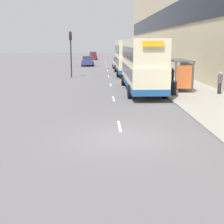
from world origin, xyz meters
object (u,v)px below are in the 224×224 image
(car_2, at_px, (93,56))
(traffic_light_far_kerb, at_px, (71,47))
(car_0, at_px, (88,61))
(pedestrian_1, at_px, (170,82))
(pedestrian_at_shelter, at_px, (172,76))
(bus_shelter, at_px, (182,69))
(pedestrian_2, at_px, (220,83))
(double_decker_bus_ahead, at_px, (127,56))
(double_decker_bus_near, at_px, (142,64))
(litter_bin, at_px, (173,88))
(car_1, at_px, (119,63))

(car_2, distance_m, traffic_light_far_kerb, 39.38)
(car_0, xyz_separation_m, pedestrian_1, (7.86, -30.56, 0.11))
(car_2, distance_m, pedestrian_at_shelter, 48.21)
(bus_shelter, bearing_deg, car_2, 99.72)
(bus_shelter, relative_size, pedestrian_2, 2.45)
(double_decker_bus_ahead, height_order, car_0, double_decker_bus_ahead)
(double_decker_bus_near, xyz_separation_m, pedestrian_at_shelter, (3.23, 2.71, -1.32))
(car_2, bearing_deg, double_decker_bus_near, 96.06)
(double_decker_bus_ahead, distance_m, traffic_light_far_kerb, 7.57)
(double_decker_bus_near, relative_size, car_0, 2.66)
(pedestrian_1, distance_m, litter_bin, 1.42)
(pedestrian_at_shelter, bearing_deg, litter_bin, -101.99)
(car_0, relative_size, pedestrian_at_shelter, 2.56)
(car_1, distance_m, pedestrian_1, 25.62)
(pedestrian_at_shelter, bearing_deg, pedestrian_2, -63.37)
(double_decker_bus_near, xyz_separation_m, car_0, (-5.77, 29.24, -1.44))
(bus_shelter, xyz_separation_m, car_1, (-3.82, 24.33, -1.03))
(bus_shelter, relative_size, car_2, 1.04)
(double_decker_bus_near, xyz_separation_m, traffic_light_far_kerb, (-6.88, 10.89, 1.25))
(car_1, bearing_deg, bus_shelter, -81.07)
(pedestrian_2, height_order, traffic_light_far_kerb, traffic_light_far_kerb)
(pedestrian_1, xyz_separation_m, litter_bin, (-0.02, -1.39, -0.29))
(double_decker_bus_ahead, relative_size, traffic_light_far_kerb, 1.96)
(traffic_light_far_kerb, bearing_deg, pedestrian_1, -53.69)
(car_2, xyz_separation_m, pedestrian_at_shelter, (8.55, -47.45, 0.06))
(pedestrian_1, bearing_deg, car_1, 95.87)
(double_decker_bus_ahead, distance_m, pedestrian_1, 15.63)
(bus_shelter, height_order, car_1, bus_shelter)
(pedestrian_1, height_order, pedestrian_2, pedestrian_2)
(car_1, xyz_separation_m, pedestrian_1, (2.62, -25.49, 0.12))
(pedestrian_1, height_order, traffic_light_far_kerb, traffic_light_far_kerb)
(litter_bin, bearing_deg, bus_shelter, 64.37)
(car_0, height_order, car_2, car_2)
(pedestrian_1, bearing_deg, pedestrian_at_shelter, 74.37)
(bus_shelter, xyz_separation_m, pedestrian_2, (2.46, -2.18, -0.86))
(car_0, relative_size, litter_bin, 3.92)
(car_0, bearing_deg, double_decker_bus_ahead, 110.39)
(car_1, bearing_deg, pedestrian_at_shelter, -80.09)
(double_decker_bus_near, xyz_separation_m, double_decker_bus_ahead, (-0.13, 14.09, -0.00))
(car_0, height_order, traffic_light_far_kerb, traffic_light_far_kerb)
(pedestrian_1, bearing_deg, traffic_light_far_kerb, 126.31)
(double_decker_bus_near, relative_size, car_1, 2.76)
(pedestrian_at_shelter, distance_m, pedestrian_2, 5.65)
(pedestrian_at_shelter, relative_size, traffic_light_far_kerb, 0.30)
(bus_shelter, xyz_separation_m, litter_bin, (-1.22, -2.55, -1.21))
(pedestrian_at_shelter, distance_m, litter_bin, 5.55)
(double_decker_bus_ahead, relative_size, pedestrian_2, 6.04)
(pedestrian_at_shelter, xyz_separation_m, pedestrian_1, (-1.13, -4.03, -0.00))
(double_decker_bus_ahead, bearing_deg, traffic_light_far_kerb, -154.57)
(car_2, bearing_deg, bus_shelter, 99.72)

